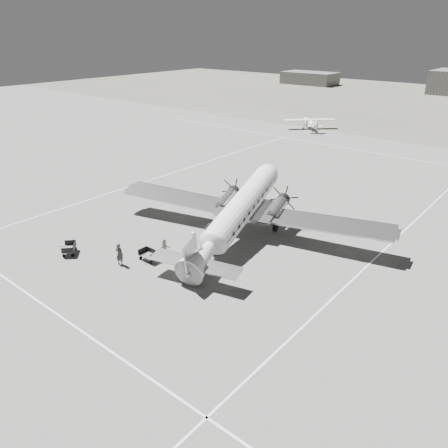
{
  "coord_description": "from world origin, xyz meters",
  "views": [
    {
      "loc": [
        22.59,
        -25.51,
        17.39
      ],
      "look_at": [
        0.98,
        0.7,
        2.2
      ],
      "focal_mm": 35.0,
      "sensor_mm": 36.0,
      "label": 1
    }
  ],
  "objects_px": {
    "dc3_airliner": "(238,213)",
    "light_plane_left": "(310,124)",
    "passenger": "(194,241)",
    "baggage_cart_near": "(149,255)",
    "shed_secondary": "(310,78)",
    "ramp_agent": "(165,249)",
    "baggage_cart_far": "(69,249)",
    "ground_crew": "(119,254)"
  },
  "relations": [
    {
      "from": "dc3_airliner",
      "to": "baggage_cart_near",
      "type": "relative_size",
      "value": 16.73
    },
    {
      "from": "baggage_cart_near",
      "to": "passenger",
      "type": "distance_m",
      "value": 4.1
    },
    {
      "from": "dc3_airliner",
      "to": "light_plane_left",
      "type": "distance_m",
      "value": 50.16
    },
    {
      "from": "ramp_agent",
      "to": "passenger",
      "type": "xyz_separation_m",
      "value": [
        0.62,
        2.74,
        -0.1
      ]
    },
    {
      "from": "shed_secondary",
      "to": "light_plane_left",
      "type": "bearing_deg",
      "value": -60.54
    },
    {
      "from": "ramp_agent",
      "to": "dc3_airliner",
      "type": "bearing_deg",
      "value": 7.31
    },
    {
      "from": "light_plane_left",
      "to": "baggage_cart_near",
      "type": "xyz_separation_m",
      "value": [
        15.54,
        -54.25,
        -0.56
      ]
    },
    {
      "from": "baggage_cart_far",
      "to": "ramp_agent",
      "type": "bearing_deg",
      "value": 75.87
    },
    {
      "from": "baggage_cart_near",
      "to": "baggage_cart_far",
      "type": "distance_m",
      "value": 6.99
    },
    {
      "from": "light_plane_left",
      "to": "baggage_cart_near",
      "type": "bearing_deg",
      "value": -119.04
    },
    {
      "from": "baggage_cart_far",
      "to": "ramp_agent",
      "type": "distance_m",
      "value": 8.33
    },
    {
      "from": "dc3_airliner",
      "to": "baggage_cart_far",
      "type": "bearing_deg",
      "value": -143.45
    },
    {
      "from": "baggage_cart_far",
      "to": "ground_crew",
      "type": "relative_size",
      "value": 0.86
    },
    {
      "from": "baggage_cart_near",
      "to": "passenger",
      "type": "relative_size",
      "value": 0.97
    },
    {
      "from": "light_plane_left",
      "to": "ramp_agent",
      "type": "relative_size",
      "value": 5.28
    },
    {
      "from": "dc3_airliner",
      "to": "ramp_agent",
      "type": "height_order",
      "value": "dc3_airliner"
    },
    {
      "from": "shed_secondary",
      "to": "baggage_cart_far",
      "type": "xyz_separation_m",
      "value": [
        46.66,
        -123.57,
        -1.54
      ]
    },
    {
      "from": "dc3_airliner",
      "to": "ramp_agent",
      "type": "xyz_separation_m",
      "value": [
        -2.35,
        -6.74,
        -1.61
      ]
    },
    {
      "from": "ground_crew",
      "to": "ramp_agent",
      "type": "xyz_separation_m",
      "value": [
        2.14,
        2.98,
        -0.02
      ]
    },
    {
      "from": "baggage_cart_far",
      "to": "ground_crew",
      "type": "distance_m",
      "value": 5.1
    },
    {
      "from": "baggage_cart_near",
      "to": "ground_crew",
      "type": "height_order",
      "value": "ground_crew"
    },
    {
      "from": "light_plane_left",
      "to": "ramp_agent",
      "type": "bearing_deg",
      "value": -117.84
    },
    {
      "from": "shed_secondary",
      "to": "dc3_airliner",
      "type": "relative_size",
      "value": 0.67
    },
    {
      "from": "baggage_cart_far",
      "to": "ground_crew",
      "type": "bearing_deg",
      "value": 60.61
    },
    {
      "from": "light_plane_left",
      "to": "passenger",
      "type": "bearing_deg",
      "value": -116.33
    },
    {
      "from": "light_plane_left",
      "to": "baggage_cart_near",
      "type": "relative_size",
      "value": 6.13
    },
    {
      "from": "dc3_airliner",
      "to": "light_plane_left",
      "type": "xyz_separation_m",
      "value": [
        -18.81,
        46.48,
        -1.53
      ]
    },
    {
      "from": "shed_secondary",
      "to": "baggage_cart_near",
      "type": "distance_m",
      "value": 131.15
    },
    {
      "from": "baggage_cart_far",
      "to": "ramp_agent",
      "type": "relative_size",
      "value": 0.87
    },
    {
      "from": "ramp_agent",
      "to": "light_plane_left",
      "type": "bearing_deg",
      "value": 43.72
    },
    {
      "from": "light_plane_left",
      "to": "ground_crew",
      "type": "height_order",
      "value": "light_plane_left"
    },
    {
      "from": "dc3_airliner",
      "to": "baggage_cart_near",
      "type": "xyz_separation_m",
      "value": [
        -3.27,
        -7.78,
        -2.09
      ]
    },
    {
      "from": "light_plane_left",
      "to": "passenger",
      "type": "distance_m",
      "value": 53.29
    },
    {
      "from": "ground_crew",
      "to": "dc3_airliner",
      "type": "bearing_deg",
      "value": -131.86
    },
    {
      "from": "dc3_airliner",
      "to": "passenger",
      "type": "height_order",
      "value": "dc3_airliner"
    },
    {
      "from": "baggage_cart_near",
      "to": "passenger",
      "type": "bearing_deg",
      "value": 67.91
    },
    {
      "from": "shed_secondary",
      "to": "passenger",
      "type": "height_order",
      "value": "shed_secondary"
    },
    {
      "from": "baggage_cart_near",
      "to": "baggage_cart_far",
      "type": "relative_size",
      "value": 0.99
    },
    {
      "from": "baggage_cart_far",
      "to": "passenger",
      "type": "xyz_separation_m",
      "value": [
        7.59,
        7.27,
        0.37
      ]
    },
    {
      "from": "shed_secondary",
      "to": "ramp_agent",
      "type": "distance_m",
      "value": 130.56
    },
    {
      "from": "dc3_airliner",
      "to": "passenger",
      "type": "relative_size",
      "value": 16.15
    },
    {
      "from": "ground_crew",
      "to": "ramp_agent",
      "type": "relative_size",
      "value": 1.02
    }
  ]
}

